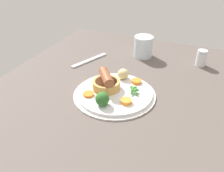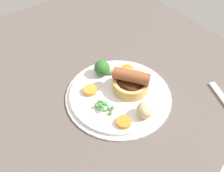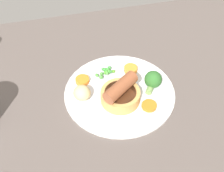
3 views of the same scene
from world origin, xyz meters
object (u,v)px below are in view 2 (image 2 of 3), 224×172
at_px(pea_pile, 104,106).
at_px(carrot_slice_3, 124,122).
at_px(broccoli_floret_near, 103,68).
at_px(dinner_plate, 118,95).
at_px(carrot_slice_2, 127,69).
at_px(carrot_slice_0, 90,90).
at_px(sausage_pudding, 130,83).
at_px(potato_chunk_0, 145,110).

xyz_separation_m(pea_pile, carrot_slice_3, (0.06, 0.01, -0.00)).
xyz_separation_m(pea_pile, broccoli_floret_near, (-0.10, 0.07, 0.01)).
bearing_deg(pea_pile, carrot_slice_3, 9.92).
height_order(dinner_plate, carrot_slice_2, carrot_slice_2).
xyz_separation_m(pea_pile, carrot_slice_0, (-0.06, 0.00, -0.00)).
bearing_deg(carrot_slice_3, pea_pile, -170.08).
relative_size(broccoli_floret_near, carrot_slice_2, 1.51).
bearing_deg(dinner_plate, carrot_slice_3, -29.88).
height_order(dinner_plate, pea_pile, pea_pile).
distance_m(dinner_plate, carrot_slice_3, 0.10).
distance_m(carrot_slice_0, carrot_slice_3, 0.13).
distance_m(dinner_plate, sausage_pudding, 0.04).
xyz_separation_m(sausage_pudding, broccoli_floret_near, (-0.09, -0.02, -0.00)).
xyz_separation_m(carrot_slice_0, carrot_slice_3, (0.13, 0.01, -0.00)).
distance_m(potato_chunk_0, carrot_slice_0, 0.15).
height_order(pea_pile, potato_chunk_0, potato_chunk_0).
xyz_separation_m(sausage_pudding, carrot_slice_0, (-0.05, -0.09, -0.02)).
distance_m(dinner_plate, broccoli_floret_near, 0.09).
height_order(sausage_pudding, carrot_slice_2, sausage_pudding).
relative_size(pea_pile, carrot_slice_3, 1.51).
bearing_deg(pea_pile, sausage_pudding, 98.73).
height_order(pea_pile, broccoli_floret_near, broccoli_floret_near).
distance_m(dinner_plate, potato_chunk_0, 0.10).
bearing_deg(broccoli_floret_near, pea_pile, 93.85).
height_order(dinner_plate, carrot_slice_0, carrot_slice_0).
height_order(dinner_plate, broccoli_floret_near, broccoli_floret_near).
relative_size(dinner_plate, broccoli_floret_near, 5.06).
bearing_deg(carrot_slice_3, potato_chunk_0, 79.99).
bearing_deg(carrot_slice_2, sausage_pudding, -33.62).
bearing_deg(carrot_slice_2, potato_chunk_0, -23.60).
xyz_separation_m(potato_chunk_0, carrot_slice_3, (-0.01, -0.05, -0.01)).
bearing_deg(sausage_pudding, potato_chunk_0, -52.08).
relative_size(pea_pile, potato_chunk_0, 1.28).
bearing_deg(pea_pile, potato_chunk_0, 42.01).
height_order(broccoli_floret_near, carrot_slice_0, broccoli_floret_near).
height_order(broccoli_floret_near, potato_chunk_0, broccoli_floret_near).
relative_size(sausage_pudding, carrot_slice_3, 2.67).
xyz_separation_m(potato_chunk_0, carrot_slice_0, (-0.14, -0.06, -0.01)).
distance_m(carrot_slice_2, carrot_slice_3, 0.18).
relative_size(potato_chunk_0, carrot_slice_2, 1.15).
xyz_separation_m(dinner_plate, broccoli_floret_near, (-0.08, 0.01, 0.03)).
bearing_deg(carrot_slice_2, carrot_slice_0, -86.42).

